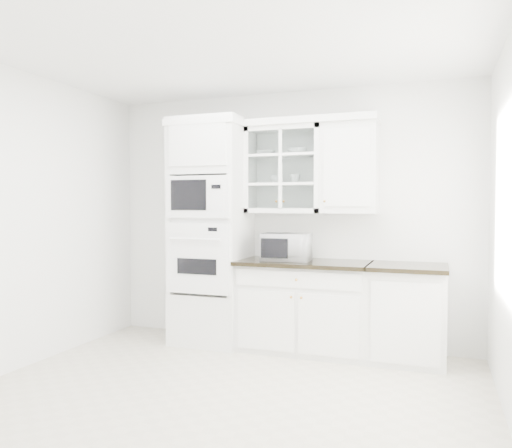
% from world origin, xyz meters
% --- Properties ---
extents(ground, '(4.00, 3.50, 0.01)m').
position_xyz_m(ground, '(0.00, 0.00, 0.01)').
color(ground, '#BCB4A1').
rests_on(ground, ground).
extents(room_shell, '(4.00, 3.50, 2.70)m').
position_xyz_m(room_shell, '(0.00, 0.43, 1.78)').
color(room_shell, white).
rests_on(room_shell, ground).
extents(oven_column, '(0.76, 0.68, 2.40)m').
position_xyz_m(oven_column, '(-0.75, 1.42, 1.20)').
color(oven_column, white).
rests_on(oven_column, ground).
extents(base_cabinet_run, '(1.32, 0.67, 0.92)m').
position_xyz_m(base_cabinet_run, '(0.28, 1.45, 0.46)').
color(base_cabinet_run, white).
rests_on(base_cabinet_run, ground).
extents(extra_base_cabinet, '(0.72, 0.67, 0.92)m').
position_xyz_m(extra_base_cabinet, '(1.28, 1.45, 0.46)').
color(extra_base_cabinet, white).
rests_on(extra_base_cabinet, ground).
extents(upper_cabinet_glass, '(0.80, 0.33, 0.90)m').
position_xyz_m(upper_cabinet_glass, '(0.03, 1.58, 1.85)').
color(upper_cabinet_glass, white).
rests_on(upper_cabinet_glass, room_shell).
extents(upper_cabinet_solid, '(0.55, 0.33, 0.90)m').
position_xyz_m(upper_cabinet_solid, '(0.71, 1.58, 1.85)').
color(upper_cabinet_solid, white).
rests_on(upper_cabinet_solid, room_shell).
extents(crown_molding, '(2.14, 0.38, 0.07)m').
position_xyz_m(crown_molding, '(-0.07, 1.56, 2.33)').
color(crown_molding, white).
rests_on(crown_molding, room_shell).
extents(countertop_microwave, '(0.51, 0.44, 0.28)m').
position_xyz_m(countertop_microwave, '(0.10, 1.41, 1.06)').
color(countertop_microwave, white).
rests_on(countertop_microwave, base_cabinet_run).
extents(bowl_a, '(0.24, 0.24, 0.05)m').
position_xyz_m(bowl_a, '(-0.18, 1.57, 2.04)').
color(bowl_a, white).
rests_on(bowl_a, upper_cabinet_glass).
extents(bowl_b, '(0.22, 0.22, 0.06)m').
position_xyz_m(bowl_b, '(0.16, 1.58, 2.04)').
color(bowl_b, white).
rests_on(bowl_b, upper_cabinet_glass).
extents(cup_a, '(0.14, 0.14, 0.09)m').
position_xyz_m(cup_a, '(-0.07, 1.59, 1.75)').
color(cup_a, white).
rests_on(cup_a, upper_cabinet_glass).
extents(cup_b, '(0.11, 0.11, 0.10)m').
position_xyz_m(cup_b, '(0.14, 1.60, 1.76)').
color(cup_b, white).
rests_on(cup_b, upper_cabinet_glass).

